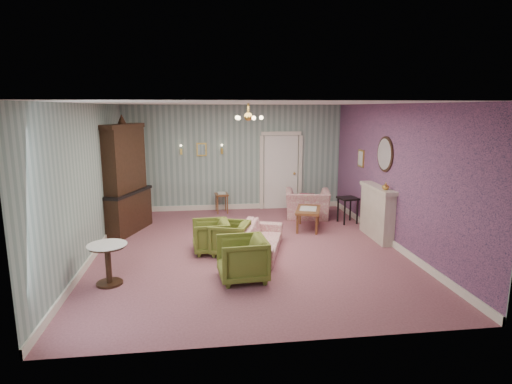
{
  "coord_description": "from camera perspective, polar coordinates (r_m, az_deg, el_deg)",
  "views": [
    {
      "loc": [
        -0.9,
        -8.12,
        2.82
      ],
      "look_at": [
        0.2,
        0.4,
        1.1
      ],
      "focal_mm": 29.64,
      "sensor_mm": 36.0,
      "label": 1
    }
  ],
  "objects": [
    {
      "name": "side_table_black",
      "position": [
        10.7,
        12.25,
        -2.42
      ],
      "size": [
        0.5,
        0.5,
        0.65
      ],
      "primitive_type": null,
      "rotation": [
        0.0,
        0.0,
        0.16
      ],
      "color": "black",
      "rests_on": "floor"
    },
    {
      "name": "ceiling",
      "position": [
        8.17,
        -1.05,
        11.88
      ],
      "size": [
        7.0,
        7.0,
        0.0
      ],
      "primitive_type": "plane",
      "rotation": [
        3.14,
        0.0,
        0.0
      ],
      "color": "white",
      "rests_on": "ground"
    },
    {
      "name": "pedestal_table",
      "position": [
        7.3,
        -19.3,
        -9.18
      ],
      "size": [
        0.77,
        0.77,
        0.69
      ],
      "primitive_type": null,
      "rotation": [
        0.0,
        0.0,
        -0.26
      ],
      "color": "black",
      "rests_on": "floor"
    },
    {
      "name": "wall_right",
      "position": [
        9.11,
        18.09,
        2.11
      ],
      "size": [
        0.0,
        7.0,
        7.0
      ],
      "primitive_type": "plane",
      "rotation": [
        1.57,
        0.0,
        -1.57
      ],
      "color": "gray",
      "rests_on": "ground"
    },
    {
      "name": "sconce_left",
      "position": [
        11.63,
        -10.08,
        5.62
      ],
      "size": [
        0.16,
        0.12,
        0.3
      ],
      "primitive_type": null,
      "color": "gold",
      "rests_on": "wall_back"
    },
    {
      "name": "olive_chair_a",
      "position": [
        7.07,
        -1.88,
        -8.72
      ],
      "size": [
        0.79,
        0.83,
        0.8
      ],
      "primitive_type": "imported",
      "rotation": [
        0.0,
        0.0,
        -1.49
      ],
      "color": "olive",
      "rests_on": "floor"
    },
    {
      "name": "fireplace",
      "position": [
        9.58,
        16.0,
        -2.65
      ],
      "size": [
        0.3,
        1.4,
        1.16
      ],
      "primitive_type": null,
      "color": "beige",
      "rests_on": "floor"
    },
    {
      "name": "chandelier",
      "position": [
        8.17,
        -1.05,
        9.99
      ],
      "size": [
        0.56,
        0.56,
        0.36
      ],
      "primitive_type": null,
      "color": "gold",
      "rests_on": "ceiling"
    },
    {
      "name": "olive_chair_b",
      "position": [
        8.29,
        -3.53,
        -6.01
      ],
      "size": [
        0.83,
        0.86,
        0.71
      ],
      "primitive_type": "imported",
      "rotation": [
        0.0,
        0.0,
        -1.89
      ],
      "color": "olive",
      "rests_on": "floor"
    },
    {
      "name": "floor",
      "position": [
        8.64,
        -0.98,
        -7.72
      ],
      "size": [
        7.0,
        7.0,
        0.0
      ],
      "primitive_type": "plane",
      "color": "#935561",
      "rests_on": "ground"
    },
    {
      "name": "framed_print",
      "position": [
        10.67,
        14.0,
        4.42
      ],
      "size": [
        0.04,
        0.34,
        0.42
      ],
      "primitive_type": null,
      "color": "gold",
      "rests_on": "wall_right"
    },
    {
      "name": "olive_chair_c",
      "position": [
        8.43,
        -6.13,
        -5.75
      ],
      "size": [
        0.68,
        0.73,
        0.71
      ],
      "primitive_type": "imported",
      "rotation": [
        0.0,
        0.0,
        -1.51
      ],
      "color": "olive",
      "rests_on": "floor"
    },
    {
      "name": "gilt_mirror_back",
      "position": [
        11.64,
        -7.36,
        5.71
      ],
      "size": [
        0.28,
        0.06,
        0.36
      ],
      "primitive_type": null,
      "color": "gold",
      "rests_on": "wall_back"
    },
    {
      "name": "wall_front",
      "position": [
        4.9,
        3.53,
        -4.93
      ],
      "size": [
        6.0,
        0.0,
        6.0
      ],
      "primitive_type": "plane",
      "rotation": [
        -1.57,
        0.0,
        0.0
      ],
      "color": "gray",
      "rests_on": "ground"
    },
    {
      "name": "coffee_table",
      "position": [
        10.04,
        7.03,
        -3.61
      ],
      "size": [
        0.81,
        1.09,
        0.5
      ],
      "primitive_type": null,
      "rotation": [
        0.0,
        0.0,
        -0.31
      ],
      "color": "brown",
      "rests_on": "floor"
    },
    {
      "name": "nesting_table",
      "position": [
        11.56,
        -4.65,
        -1.38
      ],
      "size": [
        0.38,
        0.47,
        0.57
      ],
      "primitive_type": null,
      "rotation": [
        0.0,
        0.0,
        0.09
      ],
      "color": "brown",
      "rests_on": "floor"
    },
    {
      "name": "wall_right_floral",
      "position": [
        9.11,
        18.01,
        2.11
      ],
      "size": [
        0.0,
        7.0,
        7.0
      ],
      "primitive_type": "plane",
      "rotation": [
        1.57,
        0.0,
        -1.57
      ],
      "color": "#BC5E8B",
      "rests_on": "ground"
    },
    {
      "name": "door",
      "position": [
        11.92,
        3.37,
        2.91
      ],
      "size": [
        1.12,
        0.12,
        2.16
      ],
      "primitive_type": null,
      "color": "white",
      "rests_on": "floor"
    },
    {
      "name": "sconce_right",
      "position": [
        11.63,
        -4.63,
        5.76
      ],
      "size": [
        0.16,
        0.12,
        0.3
      ],
      "primitive_type": null,
      "color": "gold",
      "rests_on": "wall_back"
    },
    {
      "name": "mantel_vase",
      "position": [
        9.08,
        17.1,
        0.75
      ],
      "size": [
        0.15,
        0.15,
        0.15
      ],
      "primitive_type": "imported",
      "color": "gold",
      "rests_on": "fireplace"
    },
    {
      "name": "oval_mirror",
      "position": [
        9.4,
        16.99,
        4.91
      ],
      "size": [
        0.04,
        0.76,
        0.84
      ],
      "primitive_type": null,
      "color": "white",
      "rests_on": "wall_right"
    },
    {
      "name": "wall_left",
      "position": [
        8.5,
        -21.56,
        1.25
      ],
      "size": [
        0.0,
        7.0,
        7.0
      ],
      "primitive_type": "plane",
      "rotation": [
        1.57,
        0.0,
        1.57
      ],
      "color": "gray",
      "rests_on": "ground"
    },
    {
      "name": "wingback_chair",
      "position": [
        11.0,
        6.96,
        -1.0
      ],
      "size": [
        1.24,
        0.94,
        0.97
      ],
      "primitive_type": "imported",
      "rotation": [
        0.0,
        0.0,
        2.94
      ],
      "color": "#A6435B",
      "rests_on": "floor"
    },
    {
      "name": "wall_back",
      "position": [
        11.74,
        -2.92,
        4.6
      ],
      "size": [
        6.0,
        0.0,
        6.0
      ],
      "primitive_type": "plane",
      "rotation": [
        1.57,
        0.0,
        0.0
      ],
      "color": "gray",
      "rests_on": "ground"
    },
    {
      "name": "dresser",
      "position": [
        10.01,
        -17.35,
        2.12
      ],
      "size": [
        1.05,
        1.66,
        2.62
      ],
      "primitive_type": null,
      "rotation": [
        0.0,
        0.0,
        -0.35
      ],
      "color": "black",
      "rests_on": "floor"
    },
    {
      "name": "sofa_chintz",
      "position": [
        8.34,
        0.5,
        -5.79
      ],
      "size": [
        1.05,
        1.95,
        0.73
      ],
      "primitive_type": "imported",
      "rotation": [
        0.0,
        0.0,
        1.29
      ],
      "color": "#A6435B",
      "rests_on": "floor"
    },
    {
      "name": "burgundy_cushion",
      "position": [
        10.85,
        6.89,
        -1.22
      ],
      "size": [
        0.41,
        0.28,
        0.39
      ],
      "primitive_type": "cube",
      "rotation": [
        0.17,
        0.0,
        -0.35
      ],
      "color": "maroon",
      "rests_on": "wingback_chair"
    }
  ]
}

